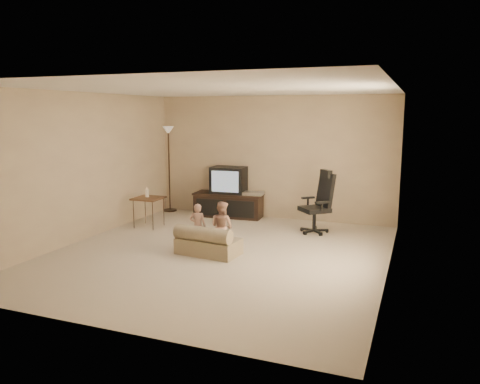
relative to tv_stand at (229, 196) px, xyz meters
The scene contains 9 objects.
floor 2.67m from the tv_stand, 71.05° to the right, with size 5.50×5.50×0.00m, color beige.
room_shell 2.85m from the tv_stand, 71.05° to the right, with size 5.50×5.50×5.50m.
tv_stand is the anchor object (origin of this frame).
office_chair 2.11m from the tv_stand, 17.85° to the right, with size 0.75×0.75×1.15m.
side_table 1.76m from the tv_stand, 128.58° to the right, with size 0.52×0.52×0.77m.
floor_lamp 1.72m from the tv_stand, behind, with size 0.29×0.29×1.87m.
child_sofa 2.70m from the tv_stand, 74.74° to the right, with size 0.99×0.63×0.46m.
toddler_left 2.39m from the tv_stand, 79.56° to the right, with size 0.27×0.20×0.74m, color tan.
toddler_right 2.52m from the tv_stand, 70.04° to the right, with size 0.39×0.22×0.81m, color tan.
Camera 1 is at (2.83, -6.38, 2.16)m, focal length 35.00 mm.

